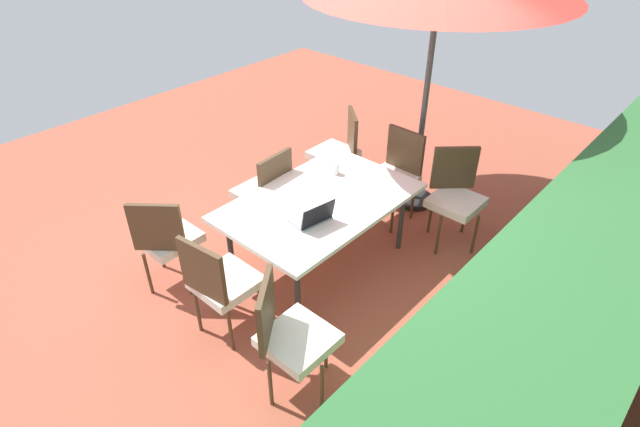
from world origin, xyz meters
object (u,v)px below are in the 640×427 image
chair_northwest (455,193)px  chair_southeast (166,237)px  laptop (313,218)px  cup (335,168)px  chair_west (395,172)px  chair_southwest (339,149)px  dining_table (320,204)px  chair_northeast (289,333)px  chair_south (266,190)px  chair_east (219,281)px

chair_northwest → chair_southeast: size_ratio=1.00×
laptop → cup: size_ratio=3.07×
chair_west → chair_southwest: 0.78m
dining_table → chair_northeast: 1.41m
chair_south → chair_west: bearing=143.1°
dining_table → chair_northwest: chair_northwest is taller
cup → dining_table: bearing=24.6°
chair_southwest → chair_south: same height
chair_west → chair_southeast: 2.39m
chair_southeast → laptop: bearing=179.4°
chair_southeast → chair_northeast: bearing=137.7°
chair_south → cup: size_ratio=8.43×
chair_southwest → chair_northwest: (-0.05, 1.45, 0.00)m
chair_west → chair_east: size_ratio=1.00×
chair_east → chair_northwest: bearing=-114.1°
chair_south → dining_table: bearing=86.8°
chair_south → chair_southeast: same height
chair_northeast → chair_south: (-1.17, -1.49, 0.00)m
chair_northwest → cup: chair_northwest is taller
chair_east → cup: size_ratio=8.43×
dining_table → chair_south: (0.00, -0.72, -0.14)m
chair_northwest → chair_southeast: same height
chair_northeast → chair_west: bearing=-19.2°
chair_east → chair_northeast: size_ratio=1.00×
laptop → cup: (-0.73, -0.39, 0.01)m
chair_east → chair_southeast: bearing=-10.4°
chair_northeast → chair_northwest: bearing=-35.5°
chair_southwest → chair_south: bearing=-46.9°
chair_east → chair_south: bearing=-65.2°
chair_west → chair_northeast: 2.43m
chair_south → chair_southeast: bearing=-7.4°
dining_table → cup: 0.49m
chair_west → chair_southwest: bearing=-179.2°
dining_table → chair_south: bearing=-89.7°
chair_southwest → chair_south: (1.15, 0.02, 0.00)m
chair_south → chair_northeast: bearing=48.5°
chair_west → chair_east: (2.29, -0.04, 0.00)m
chair_south → laptop: (0.29, 0.91, 0.24)m
chair_south → cup: chair_south is taller
chair_northwest → chair_east: bearing=-150.9°
chair_northwest → cup: size_ratio=8.43×
chair_southwest → chair_west: bearing=41.3°
chair_south → laptop: bearing=68.7°
chair_northwest → chair_south: 1.86m
cup → chair_southwest: bearing=-142.4°
chair_northwest → laptop: chair_northwest is taller
chair_west → chair_southwest: same height
dining_table → chair_southwest: 1.38m
chair_west → chair_south: size_ratio=1.00×
chair_northeast → chair_southwest: bearing=-3.8°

